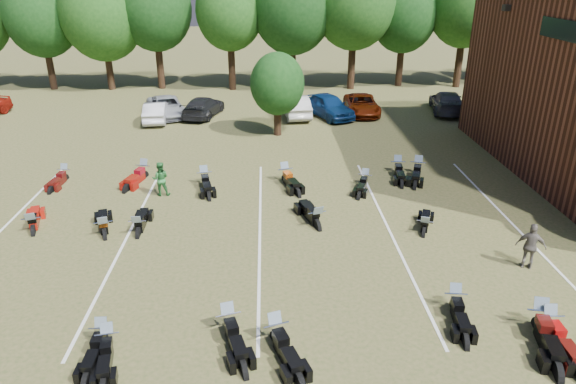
{
  "coord_description": "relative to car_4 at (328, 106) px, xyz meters",
  "views": [
    {
      "loc": [
        -2.67,
        -14.51,
        9.28
      ],
      "look_at": [
        -1.87,
        4.0,
        1.2
      ],
      "focal_mm": 32.0,
      "sensor_mm": 36.0,
      "label": 1
    }
  ],
  "objects": [
    {
      "name": "ground",
      "position": [
        -1.54,
        -19.42,
        -0.79
      ],
      "size": [
        160.0,
        160.0,
        0.0
      ],
      "primitive_type": "plane",
      "color": "brown",
      "rests_on": "ground"
    },
    {
      "name": "car_1",
      "position": [
        -11.46,
        -0.57,
        -0.13
      ],
      "size": [
        1.74,
        4.07,
        1.31
      ],
      "primitive_type": "imported",
      "rotation": [
        0.0,
        0.0,
        3.23
      ],
      "color": "#BBBABF",
      "rests_on": "ground"
    },
    {
      "name": "car_2",
      "position": [
        -11.03,
        0.74,
        -0.14
      ],
      "size": [
        3.58,
        5.13,
        1.3
      ],
      "primitive_type": "imported",
      "rotation": [
        0.0,
        0.0,
        0.33
      ],
      "color": "#9799A0",
      "rests_on": "ground"
    },
    {
      "name": "car_3",
      "position": [
        -8.49,
        0.59,
        -0.13
      ],
      "size": [
        2.87,
        4.86,
        1.32
      ],
      "primitive_type": "imported",
      "rotation": [
        0.0,
        0.0,
        2.9
      ],
      "color": "black",
      "rests_on": "ground"
    },
    {
      "name": "car_4",
      "position": [
        0.0,
        0.0,
        0.0
      ],
      "size": [
        3.61,
        4.98,
        1.58
      ],
      "primitive_type": "imported",
      "rotation": [
        0.0,
        0.0,
        0.43
      ],
      "color": "navy",
      "rests_on": "ground"
    },
    {
      "name": "car_5",
      "position": [
        -2.2,
        0.24,
        -0.05
      ],
      "size": [
        1.97,
        4.59,
        1.47
      ],
      "primitive_type": "imported",
      "rotation": [
        0.0,
        0.0,
        3.24
      ],
      "color": "#B7B6B2",
      "rests_on": "ground"
    },
    {
      "name": "car_6",
      "position": [
        2.4,
        0.76,
        -0.14
      ],
      "size": [
        2.32,
        4.75,
        1.3
      ],
      "primitive_type": "imported",
      "rotation": [
        0.0,
        0.0,
        -0.03
      ],
      "color": "#621B05",
      "rests_on": "ground"
    },
    {
      "name": "car_7",
      "position": [
        8.45,
        0.94,
        -0.06
      ],
      "size": [
        2.93,
        5.29,
        1.45
      ],
      "primitive_type": "imported",
      "rotation": [
        0.0,
        0.0,
        2.95
      ],
      "color": "#3C3C41",
      "rests_on": "ground"
    },
    {
      "name": "person_green",
      "position": [
        -8.93,
        -12.75,
        -0.01
      ],
      "size": [
        0.8,
        0.65,
        1.55
      ],
      "primitive_type": "imported",
      "rotation": [
        0.0,
        0.0,
        3.22
      ],
      "color": "#2A7031",
      "rests_on": "ground"
    },
    {
      "name": "person_grey",
      "position": [
        4.51,
        -19.4,
        0.02
      ],
      "size": [
        1.03,
        0.76,
        1.63
      ],
      "primitive_type": "imported",
      "rotation": [
        0.0,
        0.0,
        2.7
      ],
      "color": "#635B54",
      "rests_on": "ground"
    },
    {
      "name": "motorcycle_0",
      "position": [
        -8.71,
        -22.73,
        -0.79
      ],
      "size": [
        0.66,
        2.01,
        1.12
      ],
      "primitive_type": null,
      "rotation": [
        0.0,
        0.0,
        0.01
      ],
      "color": "black",
      "rests_on": "ground"
    },
    {
      "name": "motorcycle_1",
      "position": [
        -8.47,
        -22.96,
        -0.79
      ],
      "size": [
        0.99,
        2.09,
        1.12
      ],
      "primitive_type": null,
      "rotation": [
        0.0,
        0.0,
        0.18
      ],
      "color": "black",
      "rests_on": "ground"
    },
    {
      "name": "motorcycle_2",
      "position": [
        -5.35,
        -22.37,
        -0.79
      ],
      "size": [
        1.33,
        2.38,
        1.27
      ],
      "primitive_type": null,
      "rotation": [
        0.0,
        0.0,
        0.28
      ],
      "color": "black",
      "rests_on": "ground"
    },
    {
      "name": "motorcycle_3",
      "position": [
        -4.05,
        -22.88,
        -0.79
      ],
      "size": [
        1.44,
        2.41,
        1.28
      ],
      "primitive_type": null,
      "rotation": [
        0.0,
        0.0,
        0.33
      ],
      "color": "black",
      "rests_on": "ground"
    },
    {
      "name": "motorcycle_4",
      "position": [
        1.23,
        -21.63,
        -0.79
      ],
      "size": [
        0.96,
        2.2,
        1.19
      ],
      "primitive_type": null,
      "rotation": [
        0.0,
        0.0,
        -0.14
      ],
      "color": "black",
      "rests_on": "ground"
    },
    {
      "name": "motorcycle_5",
      "position": [
        3.25,
        -22.65,
        -0.79
      ],
      "size": [
        1.29,
        2.59,
        1.38
      ],
      "primitive_type": null,
      "rotation": [
        0.0,
        0.0,
        -0.21
      ],
      "color": "black",
      "rests_on": "ground"
    },
    {
      "name": "motorcycle_6",
      "position": [
        3.45,
        -22.83,
        -0.79
      ],
      "size": [
        0.8,
        2.27,
        1.25
      ],
      "primitive_type": null,
      "rotation": [
        0.0,
        0.0,
        -0.04
      ],
      "color": "#460D0A",
      "rests_on": "ground"
    },
    {
      "name": "motorcycle_7",
      "position": [
        -13.19,
        -16.17,
        -0.79
      ],
      "size": [
        1.33,
        2.34,
        1.24
      ],
      "primitive_type": null,
      "rotation": [
        0.0,
        0.0,
        3.44
      ],
      "color": "#99150B",
      "rests_on": "ground"
    },
    {
      "name": "motorcycle_8",
      "position": [
        -10.37,
        -16.61,
        -0.79
      ],
      "size": [
        1.33,
        2.33,
        1.24
      ],
      "primitive_type": null,
      "rotation": [
        0.0,
        0.0,
        3.44
      ],
      "color": "black",
      "rests_on": "ground"
    },
    {
      "name": "motorcycle_9",
      "position": [
        -9.13,
        -16.54,
        -0.79
      ],
      "size": [
        0.76,
        2.19,
        1.21
      ],
      "primitive_type": null,
      "rotation": [
        0.0,
        0.0,
        3.17
      ],
      "color": "black",
      "rests_on": "ground"
    },
    {
      "name": "motorcycle_12",
      "position": [
        -2.31,
        -16.22,
        -0.79
      ],
      "size": [
        1.41,
        2.52,
        1.34
      ],
      "primitive_type": null,
      "rotation": [
        0.0,
        0.0,
        3.43
      ],
      "color": "black",
      "rests_on": "ground"
    },
    {
      "name": "motorcycle_13",
      "position": [
        1.69,
        -16.94,
        -0.79
      ],
      "size": [
        1.29,
        2.12,
        1.13
      ],
      "primitive_type": null,
      "rotation": [
        0.0,
        0.0,
        2.8
      ],
      "color": "black",
      "rests_on": "ground"
    },
    {
      "name": "motorcycle_14",
      "position": [
        -13.87,
        -10.81,
        -0.79
      ],
      "size": [
        0.81,
        2.08,
        1.13
      ],
      "primitive_type": null,
      "rotation": [
        0.0,
        0.0,
        -0.08
      ],
      "color": "#490D0A",
      "rests_on": "ground"
    },
    {
      "name": "motorcycle_15",
      "position": [
        -10.17,
        -10.65,
        -0.79
      ],
      "size": [
        1.33,
        2.44,
        1.3
      ],
      "primitive_type": null,
      "rotation": [
        0.0,
        0.0,
        -0.27
      ],
      "color": "maroon",
      "rests_on": "ground"
    },
    {
      "name": "motorcycle_16",
      "position": [
        -7.15,
        -11.66,
        -0.79
      ],
      "size": [
        1.2,
        2.4,
        1.28
      ],
      "primitive_type": null,
      "rotation": [
        0.0,
        0.0,
        0.21
      ],
      "color": "black",
      "rests_on": "ground"
    },
    {
      "name": "motorcycle_17",
      "position": [
        -3.37,
        -11.45,
        -0.79
      ],
      "size": [
        1.41,
        2.49,
        1.32
      ],
      "primitive_type": null,
      "rotation": [
        0.0,
        0.0,
        0.29
      ],
      "color": "black",
      "rests_on": "ground"
    },
    {
      "name": "motorcycle_18",
      "position": [
        0.3,
        -12.11,
        -0.79
      ],
      "size": [
        1.3,
        2.15,
        1.14
      ],
      "primitive_type": null,
      "rotation": [
        0.0,
        0.0,
        -0.34
      ],
      "color": "black",
      "rests_on": "ground"
    },
    {
      "name": "motorcycle_19",
      "position": [
        2.19,
        -10.63,
        -0.79
      ],
      "size": [
        1.0,
        2.37,
        1.28
      ],
      "primitive_type": null,
      "rotation": [
        0.0,
        0.0,
        -0.12
      ],
      "color": "black",
      "rests_on": "ground"
    },
    {
      "name": "motorcycle_20",
      "position": [
        3.13,
        -10.83,
        -0.79
      ],
      "size": [
        1.49,
        2.51,
        1.33
      ],
      "primitive_type": null,
      "rotation": [
        0.0,
        0.0,
        -0.33
      ],
      "color": "black",
      "rests_on": "ground"
    },
    {
      "name": "tree_line",
      "position": [
        -2.54,
        9.58,
        5.52
      ],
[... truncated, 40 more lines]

